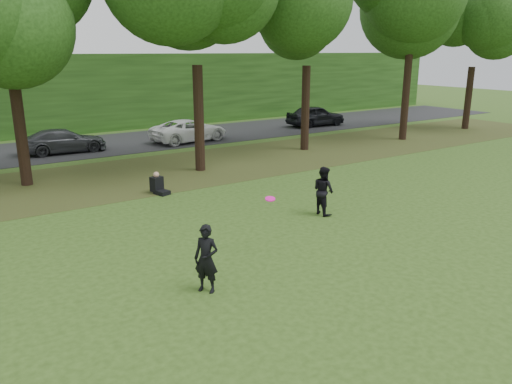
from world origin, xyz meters
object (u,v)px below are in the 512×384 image
player_left (206,259)px  player_right (323,191)px  seated_person (158,186)px  frisbee (270,199)px

player_left → player_right: bearing=79.3°
player_right → seated_person: bearing=34.4°
frisbee → player_left: bearing=-156.9°
player_left → seated_person: bearing=128.4°
player_left → player_right: 6.42m
frisbee → seated_person: 7.11m
player_left → seated_person: player_left is taller
player_right → frisbee: bearing=117.4°
seated_person → player_left: bearing=-121.9°
player_left → frisbee: bearing=77.1°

